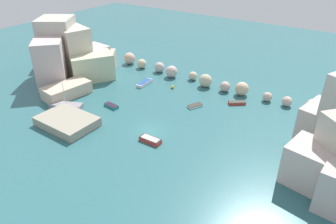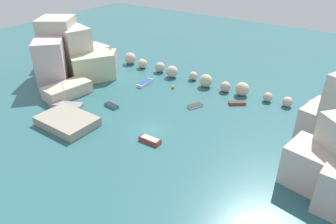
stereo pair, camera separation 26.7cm
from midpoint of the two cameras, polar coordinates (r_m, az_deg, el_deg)
cove_water at (r=50.87m, az=-3.21°, el=-3.38°), size 160.00×160.00×0.00m
cliff_headland_left at (r=73.53m, az=-17.10°, el=9.62°), size 22.79×23.62×12.32m
rock_breakwater at (r=67.00m, az=5.93°, el=6.14°), size 45.19×4.20×2.75m
stone_dock at (r=54.49m, az=-17.67°, el=-1.57°), size 9.50×6.65×1.45m
channel_buoy at (r=64.72m, az=1.00°, el=4.55°), size 0.64×0.64×0.64m
moored_boat_0 at (r=48.05m, az=-3.11°, el=-5.06°), size 3.46×1.41×0.67m
moored_boat_1 at (r=59.94m, az=12.56°, el=1.61°), size 3.15×2.79×0.54m
moored_boat_2 at (r=66.69m, az=-4.08°, el=5.28°), size 1.51×4.30×0.71m
moored_boat_3 at (r=57.87m, az=5.07°, el=1.14°), size 2.35×3.09×0.43m
moored_boat_4 at (r=60.22m, az=-17.81°, el=1.15°), size 6.20×4.18×5.63m
moored_boat_5 at (r=58.51m, az=-10.06°, el=1.14°), size 2.98×1.48×0.49m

